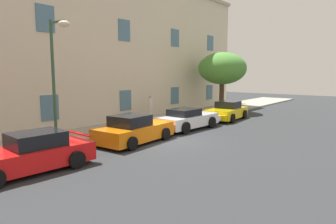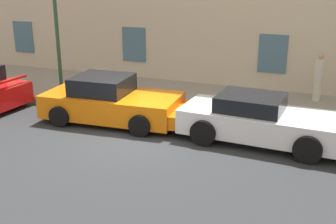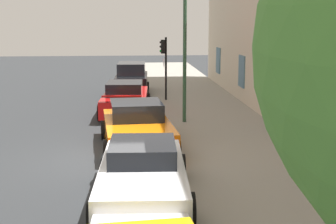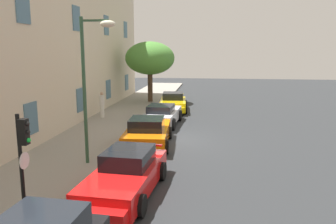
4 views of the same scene
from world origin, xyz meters
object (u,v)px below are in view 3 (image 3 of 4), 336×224
sportscar_yellow_flank (138,130)px  hatchback_parked (132,81)px  traffic_light (164,57)px  sportscar_red_lead (126,99)px  street_lamp (174,16)px  sportscar_white_middle (142,179)px

sportscar_yellow_flank → hatchback_parked: 11.28m
sportscar_yellow_flank → traffic_light: bearing=170.0°
sportscar_red_lead → sportscar_yellow_flank: bearing=3.3°
sportscar_red_lead → street_lamp: size_ratio=0.88×
sportscar_white_middle → street_lamp: bearing=169.6°
sportscar_yellow_flank → sportscar_red_lead: bearing=-176.7°
sportscar_red_lead → street_lamp: (2.65, 1.85, 3.55)m
traffic_light → street_lamp: (5.23, -0.05, 1.96)m
sportscar_red_lead → street_lamp: bearing=34.9°
traffic_light → street_lamp: size_ratio=0.52×
sportscar_red_lead → sportscar_yellow_flank: sportscar_yellow_flank is taller
sportscar_white_middle → traffic_light: traffic_light is taller
sportscar_red_lead → sportscar_yellow_flank: (6.13, 0.36, 0.00)m
street_lamp → traffic_light: bearing=179.4°
sportscar_yellow_flank → traffic_light: (-8.71, 1.54, 1.59)m
sportscar_yellow_flank → street_lamp: size_ratio=0.83×
sportscar_yellow_flank → street_lamp: street_lamp is taller
sportscar_yellow_flank → sportscar_white_middle: sportscar_yellow_flank is taller
sportscar_red_lead → street_lamp: 4.80m
hatchback_parked → traffic_light: (2.57, 1.55, 1.43)m
sportscar_white_middle → hatchback_parked: size_ratio=1.37×
sportscar_red_lead → traffic_light: size_ratio=1.69×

